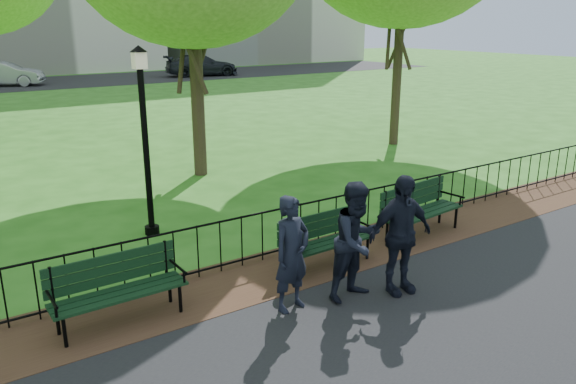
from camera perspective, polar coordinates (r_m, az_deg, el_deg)
ground at (r=8.42m, az=5.88°, el=-11.27°), size 120.00×120.00×0.00m
dirt_strip at (r=9.48m, az=0.04°, el=-7.69°), size 60.00×1.60×0.01m
iron_fence at (r=9.68m, az=-1.62°, el=-4.04°), size 24.06×0.06×1.00m
park_bench_main at (r=9.14m, az=2.41°, el=-4.61°), size 1.80×0.58×0.97m
park_bench_left_a at (r=8.03m, az=-17.06°, el=-8.74°), size 1.82×0.59×1.03m
park_bench_right_a at (r=11.03m, az=13.17°, el=-1.22°), size 1.93×0.78×1.07m
lamppost at (r=10.75m, az=-14.33°, el=5.57°), size 0.32×0.32×3.56m
person_left at (r=7.89m, az=0.38°, el=-6.29°), size 0.67×0.50×1.68m
person_mid at (r=8.26m, az=7.03°, el=-4.95°), size 0.91×0.54×1.79m
person_right at (r=8.52m, az=11.34°, el=-4.27°), size 1.13×0.60×1.84m
sedan_silver at (r=40.45m, az=-26.85°, el=10.66°), size 4.81×3.32×1.50m
sedan_dark at (r=43.51m, az=-8.77°, el=12.60°), size 5.67×3.13×1.56m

